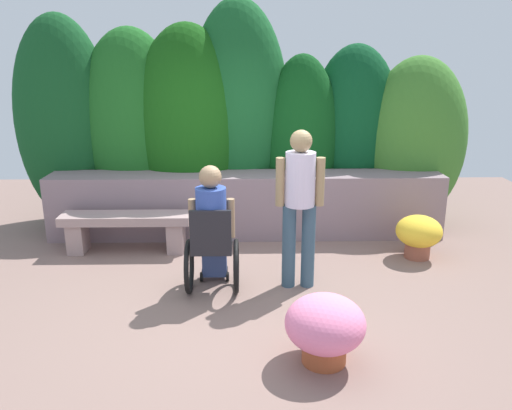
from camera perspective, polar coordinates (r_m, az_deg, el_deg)
ground_plane at (r=5.21m, az=-1.00°, el=-10.27°), size 10.19×10.19×0.00m
stone_retaining_wall at (r=6.79m, az=-1.07°, el=0.04°), size 5.16×0.58×0.84m
hedge_backdrop at (r=7.22m, az=-2.89°, el=8.62°), size 6.31×1.16×3.09m
stone_bench at (r=6.43m, az=-14.29°, el=-2.33°), size 1.57×0.37×0.48m
person_in_wheelchair at (r=5.13m, az=-4.89°, el=-3.19°), size 0.53×0.66×1.33m
person_standing_companion at (r=5.13m, az=4.97°, el=0.68°), size 0.49×0.30×1.65m
flower_pot_purple_near at (r=6.36m, az=17.80°, el=-3.12°), size 0.54×0.54×0.52m
flower_pot_terracotta_by_wall at (r=4.12m, az=7.80°, el=-13.42°), size 0.63×0.63×0.56m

